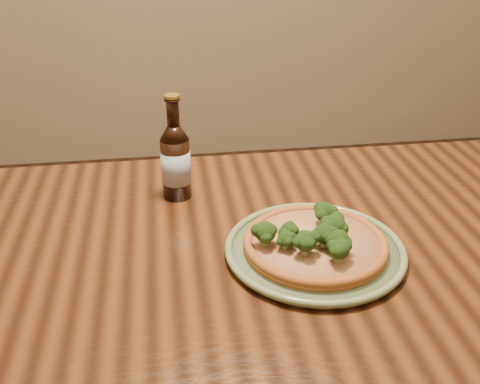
{
  "coord_description": "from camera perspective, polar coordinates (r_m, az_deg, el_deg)",
  "views": [
    {
      "loc": [
        -0.11,
        -0.75,
        1.34
      ],
      "look_at": [
        0.03,
        0.22,
        0.82
      ],
      "focal_mm": 42.0,
      "sensor_mm": 36.0,
      "label": 1
    }
  ],
  "objects": [
    {
      "name": "pizza",
      "position": [
        1.03,
        7.64,
        -5.06
      ],
      "size": [
        0.26,
        0.26,
        0.07
      ],
      "rotation": [
        0.0,
        0.0,
        0.38
      ],
      "color": "#9A5322",
      "rests_on": "plate"
    },
    {
      "name": "table",
      "position": [
        1.09,
        -0.76,
        -10.55
      ],
      "size": [
        1.6,
        0.9,
        0.75
      ],
      "color": "#49250F",
      "rests_on": "ground"
    },
    {
      "name": "plate",
      "position": [
        1.04,
        7.6,
        -5.83
      ],
      "size": [
        0.33,
        0.33,
        0.02
      ],
      "rotation": [
        0.0,
        0.0,
        -0.11
      ],
      "color": "#6B7C55",
      "rests_on": "table"
    },
    {
      "name": "beer_bottle",
      "position": [
        1.2,
        -6.56,
        3.2
      ],
      "size": [
        0.06,
        0.06,
        0.23
      ],
      "rotation": [
        0.0,
        0.0,
        -0.26
      ],
      "color": "black",
      "rests_on": "table"
    }
  ]
}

